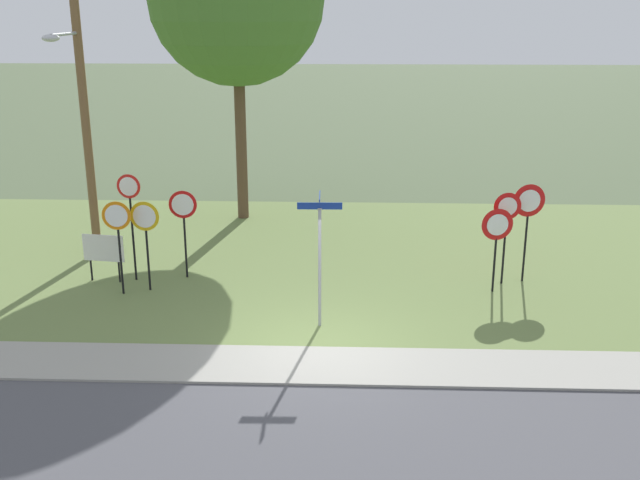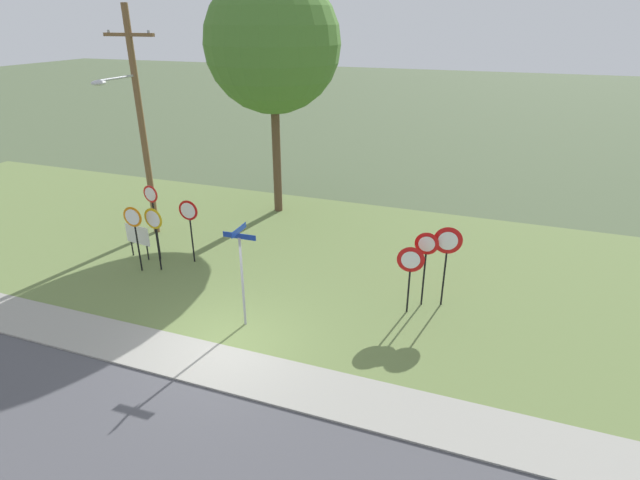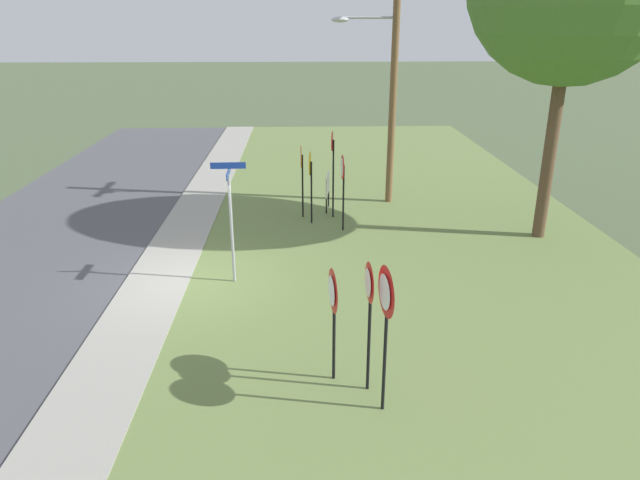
{
  "view_description": "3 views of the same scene",
  "coord_description": "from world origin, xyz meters",
  "px_view_note": "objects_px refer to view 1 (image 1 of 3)",
  "views": [
    {
      "loc": [
        0.59,
        -14.02,
        6.83
      ],
      "look_at": [
        -0.05,
        2.89,
        1.48
      ],
      "focal_mm": 41.53,
      "sensor_mm": 36.0,
      "label": 1
    },
    {
      "loc": [
        6.13,
        -9.5,
        8.09
      ],
      "look_at": [
        1.29,
        3.87,
        1.72
      ],
      "focal_mm": 27.98,
      "sensor_mm": 36.0,
      "label": 2
    },
    {
      "loc": [
        13.08,
        2.78,
        6.11
      ],
      "look_at": [
        0.93,
        3.21,
        1.45
      ],
      "focal_mm": 32.39,
      "sensor_mm": 36.0,
      "label": 3
    }
  ],
  "objects_px": {
    "stop_sign_near_left": "(183,215)",
    "stop_sign_near_right": "(145,227)",
    "street_name_post": "(320,249)",
    "notice_board": "(103,251)",
    "yield_sign_near_left": "(529,209)",
    "stop_sign_far_left": "(130,206)",
    "stop_sign_far_center": "(118,228)",
    "yield_sign_near_right": "(497,231)",
    "utility_pole": "(81,92)",
    "yield_sign_far_left": "(507,217)"
  },
  "relations": [
    {
      "from": "stop_sign_near_right",
      "to": "street_name_post",
      "type": "xyz_separation_m",
      "value": [
        4.33,
        -1.97,
        0.12
      ]
    },
    {
      "from": "yield_sign_far_left",
      "to": "stop_sign_near_left",
      "type": "bearing_deg",
      "value": 173.35
    },
    {
      "from": "yield_sign_near_left",
      "to": "street_name_post",
      "type": "relative_size",
      "value": 0.86
    },
    {
      "from": "stop_sign_far_center",
      "to": "notice_board",
      "type": "height_order",
      "value": "stop_sign_far_center"
    },
    {
      "from": "notice_board",
      "to": "stop_sign_far_center",
      "type": "bearing_deg",
      "value": -43.15
    },
    {
      "from": "stop_sign_far_left",
      "to": "utility_pole",
      "type": "height_order",
      "value": "utility_pole"
    },
    {
      "from": "stop_sign_near_left",
      "to": "notice_board",
      "type": "xyz_separation_m",
      "value": [
        -2.04,
        -0.35,
        -0.86
      ]
    },
    {
      "from": "stop_sign_near_left",
      "to": "street_name_post",
      "type": "distance_m",
      "value": 4.64
    },
    {
      "from": "street_name_post",
      "to": "yield_sign_near_left",
      "type": "bearing_deg",
      "value": 28.41
    },
    {
      "from": "stop_sign_near_left",
      "to": "street_name_post",
      "type": "xyz_separation_m",
      "value": [
        3.6,
        -2.92,
        0.09
      ]
    },
    {
      "from": "notice_board",
      "to": "yield_sign_near_left",
      "type": "bearing_deg",
      "value": 10.0
    },
    {
      "from": "utility_pole",
      "to": "yield_sign_near_left",
      "type": "bearing_deg",
      "value": -8.28
    },
    {
      "from": "stop_sign_near_left",
      "to": "yield_sign_near_right",
      "type": "height_order",
      "value": "stop_sign_near_left"
    },
    {
      "from": "stop_sign_far_center",
      "to": "street_name_post",
      "type": "distance_m",
      "value": 5.22
    },
    {
      "from": "yield_sign_near_right",
      "to": "utility_pole",
      "type": "distance_m",
      "value": 11.49
    },
    {
      "from": "stop_sign_far_center",
      "to": "stop_sign_near_right",
      "type": "bearing_deg",
      "value": 22.78
    },
    {
      "from": "yield_sign_near_right",
      "to": "yield_sign_far_left",
      "type": "xyz_separation_m",
      "value": [
        0.34,
        0.58,
        0.2
      ]
    },
    {
      "from": "stop_sign_near_left",
      "to": "utility_pole",
      "type": "distance_m",
      "value": 4.51
    },
    {
      "from": "notice_board",
      "to": "street_name_post",
      "type": "bearing_deg",
      "value": -16.53
    },
    {
      "from": "stop_sign_near_left",
      "to": "utility_pole",
      "type": "height_order",
      "value": "utility_pole"
    },
    {
      "from": "stop_sign_far_center",
      "to": "utility_pole",
      "type": "relative_size",
      "value": 0.28
    },
    {
      "from": "yield_sign_near_right",
      "to": "notice_board",
      "type": "xyz_separation_m",
      "value": [
        -9.87,
        0.39,
        -0.75
      ]
    },
    {
      "from": "street_name_post",
      "to": "utility_pole",
      "type": "relative_size",
      "value": 0.35
    },
    {
      "from": "stop_sign_far_left",
      "to": "stop_sign_near_right",
      "type": "bearing_deg",
      "value": -45.86
    },
    {
      "from": "stop_sign_far_left",
      "to": "yield_sign_near_right",
      "type": "height_order",
      "value": "stop_sign_far_left"
    },
    {
      "from": "stop_sign_near_right",
      "to": "stop_sign_far_left",
      "type": "distance_m",
      "value": 0.96
    },
    {
      "from": "yield_sign_near_right",
      "to": "yield_sign_far_left",
      "type": "relative_size",
      "value": 0.89
    },
    {
      "from": "stop_sign_far_left",
      "to": "yield_sign_near_left",
      "type": "xyz_separation_m",
      "value": [
        10.02,
        0.26,
        -0.05
      ]
    },
    {
      "from": "yield_sign_near_left",
      "to": "street_name_post",
      "type": "xyz_separation_m",
      "value": [
        -5.13,
        -2.95,
        -0.15
      ]
    },
    {
      "from": "stop_sign_far_left",
      "to": "street_name_post",
      "type": "height_order",
      "value": "street_name_post"
    },
    {
      "from": "stop_sign_near_left",
      "to": "yield_sign_far_left",
      "type": "relative_size",
      "value": 0.97
    },
    {
      "from": "street_name_post",
      "to": "yield_sign_far_left",
      "type": "bearing_deg",
      "value": 29.71
    },
    {
      "from": "yield_sign_near_left",
      "to": "stop_sign_near_right",
      "type": "bearing_deg",
      "value": 176.77
    },
    {
      "from": "stop_sign_far_left",
      "to": "yield_sign_far_left",
      "type": "xyz_separation_m",
      "value": [
        9.45,
        0.07,
        -0.2
      ]
    },
    {
      "from": "stop_sign_near_left",
      "to": "stop_sign_far_left",
      "type": "distance_m",
      "value": 1.34
    },
    {
      "from": "stop_sign_far_center",
      "to": "street_name_post",
      "type": "bearing_deg",
      "value": -20.65
    },
    {
      "from": "stop_sign_near_right",
      "to": "stop_sign_far_center",
      "type": "bearing_deg",
      "value": -150.56
    },
    {
      "from": "stop_sign_far_left",
      "to": "yield_sign_far_left",
      "type": "distance_m",
      "value": 9.45
    },
    {
      "from": "stop_sign_far_center",
      "to": "yield_sign_near_left",
      "type": "xyz_separation_m",
      "value": [
        10.07,
        1.25,
        0.23
      ]
    },
    {
      "from": "stop_sign_far_center",
      "to": "street_name_post",
      "type": "relative_size",
      "value": 0.79
    },
    {
      "from": "yield_sign_near_right",
      "to": "stop_sign_near_right",
      "type": "bearing_deg",
      "value": 172.84
    },
    {
      "from": "utility_pole",
      "to": "notice_board",
      "type": "bearing_deg",
      "value": -65.58
    },
    {
      "from": "stop_sign_far_left",
      "to": "yield_sign_near_left",
      "type": "relative_size",
      "value": 1.09
    },
    {
      "from": "stop_sign_near_right",
      "to": "yield_sign_near_left",
      "type": "xyz_separation_m",
      "value": [
        9.47,
        0.97,
        0.27
      ]
    },
    {
      "from": "street_name_post",
      "to": "notice_board",
      "type": "bearing_deg",
      "value": 154.01
    },
    {
      "from": "stop_sign_near_left",
      "to": "stop_sign_near_right",
      "type": "bearing_deg",
      "value": -129.94
    },
    {
      "from": "stop_sign_near_left",
      "to": "utility_pole",
      "type": "relative_size",
      "value": 0.27
    },
    {
      "from": "stop_sign_near_right",
      "to": "yield_sign_near_right",
      "type": "bearing_deg",
      "value": 6.44
    },
    {
      "from": "stop_sign_far_left",
      "to": "utility_pole",
      "type": "bearing_deg",
      "value": 137.42
    },
    {
      "from": "utility_pole",
      "to": "notice_board",
      "type": "distance_m",
      "value": 4.4
    }
  ]
}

